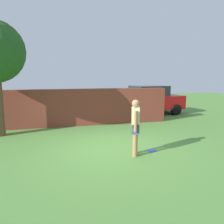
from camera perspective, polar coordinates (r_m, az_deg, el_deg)
ground_plane at (r=7.06m, az=0.40°, el=-9.39°), size 40.00×40.00×0.00m
brick_wall at (r=10.16m, az=-13.30°, el=1.04°), size 10.18×0.50×1.69m
person at (r=6.24m, az=6.14°, el=-3.38°), size 0.33×0.51×1.62m
car at (r=13.20m, az=9.60°, el=3.09°), size 4.41×2.40×1.72m
frisbee_blue at (r=6.89m, az=10.40°, el=-9.94°), size 0.27×0.27×0.02m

